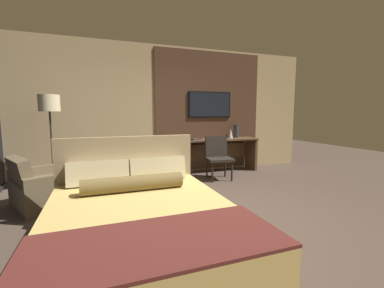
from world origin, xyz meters
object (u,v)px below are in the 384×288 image
at_px(desk, 213,149).
at_px(vase_tall, 231,133).
at_px(armchair_by_window, 47,189).
at_px(vase_short, 236,131).
at_px(tv, 210,105).
at_px(floor_lamp, 50,111).
at_px(bed, 140,225).
at_px(desk_chair, 218,154).
at_px(book, 196,139).

xyz_separation_m(desk, vase_tall, (0.45, -0.00, 0.35)).
xyz_separation_m(armchair_by_window, vase_short, (3.83, 1.19, 0.67)).
distance_m(tv, floor_lamp, 3.26).
relative_size(bed, desk_chair, 2.49).
distance_m(bed, vase_short, 4.14).
height_order(floor_lamp, vase_short, floor_lamp).
bearing_deg(floor_lamp, vase_tall, 5.08).
relative_size(vase_tall, book, 0.86).
height_order(tv, book, tv).
relative_size(floor_lamp, vase_tall, 7.55).
bearing_deg(bed, vase_short, 47.67).
distance_m(vase_tall, book, 0.91).
height_order(tv, vase_tall, tv).
distance_m(floor_lamp, vase_short, 3.90).
height_order(tv, armchair_by_window, tv).
relative_size(tv, desk_chair, 1.21).
bearing_deg(desk_chair, vase_short, 46.78).
xyz_separation_m(tv, book, (-0.46, -0.27, -0.76)).
bearing_deg(desk, bed, -125.66).
distance_m(desk, desk_chair, 0.60).
xyz_separation_m(desk, tv, (-0.00, 0.19, 1.01)).
distance_m(vase_short, book, 1.11).
height_order(floor_lamp, book, floor_lamp).
distance_m(armchair_by_window, floor_lamp, 1.39).
relative_size(desk_chair, vase_tall, 3.96).
bearing_deg(floor_lamp, tv, 9.23).
bearing_deg(armchair_by_window, vase_tall, -99.35).
bearing_deg(armchair_by_window, floor_lamp, -25.03).
xyz_separation_m(tv, armchair_by_window, (-3.20, -1.32, -1.30)).
bearing_deg(desk, armchair_by_window, -160.61).
height_order(desk, tv, tv).
xyz_separation_m(desk, desk_chair, (-0.16, -0.58, -0.02)).
distance_m(desk, vase_short, 0.75).
bearing_deg(book, bed, -120.03).
height_order(desk_chair, floor_lamp, floor_lamp).
bearing_deg(bed, book, 59.97).
xyz_separation_m(desk_chair, armchair_by_window, (-3.04, -0.54, -0.26)).
distance_m(bed, desk_chair, 3.09).
height_order(vase_tall, vase_short, vase_short).
bearing_deg(armchair_by_window, bed, -176.06).
xyz_separation_m(floor_lamp, vase_tall, (3.67, 0.33, -0.51)).
height_order(vase_tall, book, vase_tall).
height_order(desk_chair, book, desk_chair).
relative_size(armchair_by_window, floor_lamp, 0.71).
bearing_deg(desk, tv, 90.00).
bearing_deg(bed, floor_lamp, 112.59).
xyz_separation_m(vase_tall, book, (-0.91, -0.07, -0.09)).
distance_m(desk_chair, book, 0.65).
relative_size(armchair_by_window, vase_short, 3.88).
distance_m(floor_lamp, vase_tall, 3.72).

